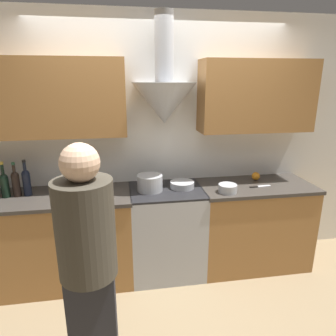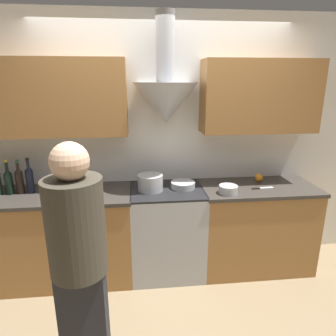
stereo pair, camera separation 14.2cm
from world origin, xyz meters
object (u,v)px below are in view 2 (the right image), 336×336
(stove_range, at_px, (167,230))
(wine_bottle_4, at_px, (19,180))
(stock_pot, at_px, (150,183))
(orange_fruit, at_px, (259,178))
(mixing_bowl, at_px, (183,185))
(saucepan, at_px, (228,189))
(wine_bottle_5, at_px, (30,179))
(person_foreground_left, at_px, (80,264))
(wine_bottle_3, at_px, (9,181))

(stove_range, bearing_deg, wine_bottle_4, 178.20)
(stove_range, height_order, stock_pot, stock_pot)
(wine_bottle_4, distance_m, orange_fruit, 2.40)
(mixing_bowl, xyz_separation_m, saucepan, (0.41, -0.19, 0.01))
(stove_range, xyz_separation_m, saucepan, (0.57, -0.17, 0.49))
(wine_bottle_5, bearing_deg, saucepan, -6.87)
(stove_range, xyz_separation_m, person_foreground_left, (-0.64, -1.19, 0.45))
(wine_bottle_5, bearing_deg, person_foreground_left, -61.90)
(wine_bottle_3, relative_size, wine_bottle_4, 1.03)
(wine_bottle_4, relative_size, stock_pot, 1.32)
(mixing_bowl, height_order, orange_fruit, orange_fruit)
(stove_range, xyz_separation_m, wine_bottle_5, (-1.31, 0.05, 0.59))
(saucepan, bearing_deg, wine_bottle_5, 173.13)
(wine_bottle_5, distance_m, orange_fruit, 2.31)
(wine_bottle_3, height_order, stock_pot, wine_bottle_3)
(wine_bottle_5, relative_size, saucepan, 1.92)
(stove_range, relative_size, orange_fruit, 10.74)
(wine_bottle_4, distance_m, saucepan, 1.98)
(stove_range, height_order, wine_bottle_5, wine_bottle_5)
(stock_pot, bearing_deg, person_foreground_left, -112.01)
(wine_bottle_3, distance_m, mixing_bowl, 1.66)
(wine_bottle_4, bearing_deg, stock_pot, -2.45)
(wine_bottle_5, relative_size, mixing_bowl, 1.42)
(wine_bottle_3, distance_m, wine_bottle_5, 0.19)
(wine_bottle_3, xyz_separation_m, stock_pot, (1.33, -0.05, -0.05))
(saucepan, bearing_deg, person_foreground_left, -139.93)
(saucepan, bearing_deg, stock_pot, 167.36)
(wine_bottle_4, height_order, saucepan, wine_bottle_4)
(mixing_bowl, xyz_separation_m, orange_fruit, (0.83, 0.11, 0.01))
(orange_fruit, distance_m, person_foreground_left, 2.11)
(wine_bottle_5, distance_m, saucepan, 1.89)
(wine_bottle_5, bearing_deg, stock_pot, -3.09)
(orange_fruit, bearing_deg, wine_bottle_5, -178.00)
(stove_range, relative_size, wine_bottle_3, 2.73)
(stock_pot, relative_size, mixing_bowl, 1.03)
(stove_range, bearing_deg, wine_bottle_3, 178.59)
(orange_fruit, bearing_deg, wine_bottle_4, -177.86)
(stove_range, distance_m, orange_fruit, 1.12)
(orange_fruit, bearing_deg, saucepan, -144.48)
(wine_bottle_4, height_order, orange_fruit, wine_bottle_4)
(mixing_bowl, bearing_deg, saucepan, -25.61)
(wine_bottle_3, relative_size, person_foreground_left, 0.20)
(saucepan, bearing_deg, mixing_bowl, 154.39)
(stove_range, distance_m, mixing_bowl, 0.51)
(wine_bottle_4, distance_m, mixing_bowl, 1.56)
(wine_bottle_3, height_order, wine_bottle_4, wine_bottle_3)
(wine_bottle_4, xyz_separation_m, mixing_bowl, (1.56, -0.02, -0.10))
(orange_fruit, bearing_deg, wine_bottle_3, -177.78)
(stove_range, bearing_deg, mixing_bowl, 7.42)
(stock_pot, xyz_separation_m, person_foreground_left, (-0.48, -1.18, -0.08))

